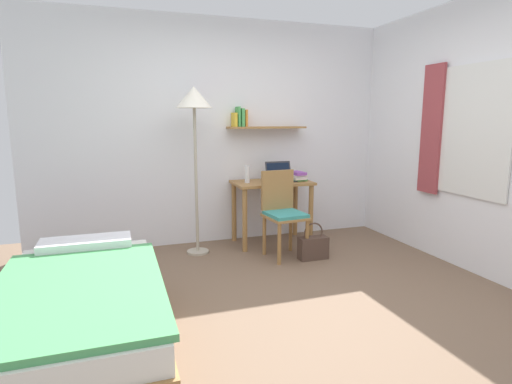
{
  "coord_description": "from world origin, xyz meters",
  "views": [
    {
      "loc": [
        -1.2,
        -2.78,
        1.47
      ],
      "look_at": [
        -0.09,
        0.51,
        0.85
      ],
      "focal_mm": 29.1,
      "sensor_mm": 36.0,
      "label": 1
    }
  ],
  "objects_px": {
    "water_bottle": "(247,174)",
    "desk": "(272,195)",
    "bed": "(82,315)",
    "book_stack": "(297,176)",
    "laptop": "(280,176)",
    "standing_lamp": "(194,108)",
    "handbag": "(313,247)",
    "desk_chair": "(283,210)"
  },
  "relations": [
    {
      "from": "desk_chair",
      "to": "bed",
      "type": "bearing_deg",
      "value": -145.54
    },
    {
      "from": "water_bottle",
      "to": "desk_chair",
      "type": "bearing_deg",
      "value": -62.97
    },
    {
      "from": "desk_chair",
      "to": "standing_lamp",
      "type": "bearing_deg",
      "value": 155.47
    },
    {
      "from": "desk",
      "to": "standing_lamp",
      "type": "distance_m",
      "value": 1.35
    },
    {
      "from": "bed",
      "to": "water_bottle",
      "type": "bearing_deg",
      "value": 47.02
    },
    {
      "from": "bed",
      "to": "laptop",
      "type": "bearing_deg",
      "value": 41.06
    },
    {
      "from": "water_bottle",
      "to": "bed",
      "type": "bearing_deg",
      "value": -132.98
    },
    {
      "from": "bed",
      "to": "book_stack",
      "type": "xyz_separation_m",
      "value": [
        2.28,
        1.76,
        0.56
      ]
    },
    {
      "from": "laptop",
      "to": "desk",
      "type": "bearing_deg",
      "value": -175.51
    },
    {
      "from": "laptop",
      "to": "book_stack",
      "type": "xyz_separation_m",
      "value": [
        0.21,
        -0.05,
        -0.0
      ]
    },
    {
      "from": "laptop",
      "to": "handbag",
      "type": "height_order",
      "value": "laptop"
    },
    {
      "from": "laptop",
      "to": "book_stack",
      "type": "bearing_deg",
      "value": -13.34
    },
    {
      "from": "desk",
      "to": "book_stack",
      "type": "bearing_deg",
      "value": -7.64
    },
    {
      "from": "bed",
      "to": "book_stack",
      "type": "distance_m",
      "value": 2.93
    },
    {
      "from": "desk",
      "to": "standing_lamp",
      "type": "bearing_deg",
      "value": -173.92
    },
    {
      "from": "bed",
      "to": "desk_chair",
      "type": "xyz_separation_m",
      "value": [
        1.92,
        1.32,
        0.26
      ]
    },
    {
      "from": "desk",
      "to": "book_stack",
      "type": "height_order",
      "value": "book_stack"
    },
    {
      "from": "desk_chair",
      "to": "water_bottle",
      "type": "distance_m",
      "value": 0.64
    },
    {
      "from": "desk_chair",
      "to": "standing_lamp",
      "type": "distance_m",
      "value": 1.43
    },
    {
      "from": "desk",
      "to": "water_bottle",
      "type": "relative_size",
      "value": 4.49
    },
    {
      "from": "desk_chair",
      "to": "handbag",
      "type": "xyz_separation_m",
      "value": [
        0.26,
        -0.21,
        -0.37
      ]
    },
    {
      "from": "desk",
      "to": "water_bottle",
      "type": "bearing_deg",
      "value": -178.79
    },
    {
      "from": "desk_chair",
      "to": "water_bottle",
      "type": "relative_size",
      "value": 4.56
    },
    {
      "from": "water_bottle",
      "to": "desk",
      "type": "bearing_deg",
      "value": 1.21
    },
    {
      "from": "desk",
      "to": "desk_chair",
      "type": "bearing_deg",
      "value": -97.13
    },
    {
      "from": "laptop",
      "to": "water_bottle",
      "type": "height_order",
      "value": "laptop"
    },
    {
      "from": "bed",
      "to": "book_stack",
      "type": "relative_size",
      "value": 7.49
    },
    {
      "from": "handbag",
      "to": "laptop",
      "type": "bearing_deg",
      "value": 98.51
    },
    {
      "from": "bed",
      "to": "handbag",
      "type": "distance_m",
      "value": 2.45
    },
    {
      "from": "desk",
      "to": "standing_lamp",
      "type": "height_order",
      "value": "standing_lamp"
    },
    {
      "from": "handbag",
      "to": "water_bottle",
      "type": "bearing_deg",
      "value": 126.58
    },
    {
      "from": "desk",
      "to": "handbag",
      "type": "height_order",
      "value": "desk"
    },
    {
      "from": "water_bottle",
      "to": "handbag",
      "type": "height_order",
      "value": "water_bottle"
    },
    {
      "from": "desk_chair",
      "to": "standing_lamp",
      "type": "relative_size",
      "value": 0.51
    },
    {
      "from": "bed",
      "to": "desk",
      "type": "relative_size",
      "value": 2.05
    },
    {
      "from": "standing_lamp",
      "to": "desk_chair",
      "type": "bearing_deg",
      "value": -24.53
    },
    {
      "from": "standing_lamp",
      "to": "handbag",
      "type": "relative_size",
      "value": 4.54
    },
    {
      "from": "bed",
      "to": "desk_chair",
      "type": "bearing_deg",
      "value": 34.46
    },
    {
      "from": "laptop",
      "to": "bed",
      "type": "bearing_deg",
      "value": -138.94
    },
    {
      "from": "desk",
      "to": "desk_chair",
      "type": "height_order",
      "value": "desk_chair"
    },
    {
      "from": "water_bottle",
      "to": "handbag",
      "type": "bearing_deg",
      "value": -53.42
    },
    {
      "from": "desk",
      "to": "standing_lamp",
      "type": "relative_size",
      "value": 0.5
    }
  ]
}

